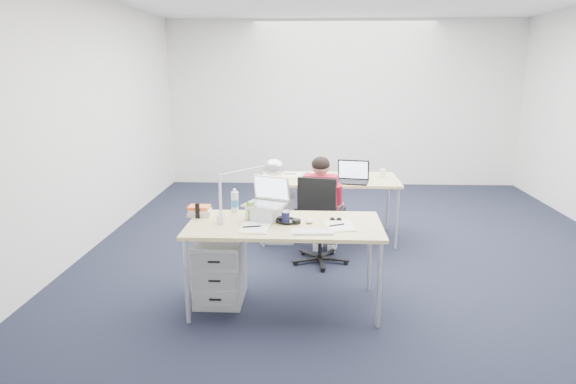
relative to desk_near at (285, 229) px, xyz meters
The scene contains 24 objects.
floor 1.70m from the desk_near, 61.24° to the left, with size 7.00×7.00×0.00m, color black.
room 1.87m from the desk_near, 61.24° to the left, with size 6.02×7.02×2.80m.
desk_near is the anchor object (origin of this frame).
desk_far 1.89m from the desk_near, 76.91° to the left, with size 1.60×0.80×0.73m.
office_chair 1.13m from the desk_near, 72.81° to the left, with size 0.71×0.71×0.94m.
seated_person 1.21m from the desk_near, 73.93° to the left, with size 0.39×0.64×1.11m.
drawer_pedestal_near 0.70m from the desk_near, behind, with size 0.40×0.50×0.55m, color #A9ADAE.
drawer_pedestal_far 1.84m from the desk_near, 95.52° to the left, with size 0.40×0.50×0.55m, color #A9ADAE.
silver_laptop 0.30m from the desk_near, 148.26° to the left, with size 0.33×0.26×0.35m, color silver, non-canonical shape.
wireless_keyboard 0.34m from the desk_near, 45.36° to the right, with size 0.32×0.13×0.02m, color white.
computer_mouse 0.22m from the desk_near, ahead, with size 0.06×0.10×0.03m, color white.
headphones 0.08m from the desk_near, 56.88° to the left, with size 0.24×0.18×0.04m, color black, non-canonical shape.
can_koozie 0.10m from the desk_near, 33.93° to the right, with size 0.07×0.07×0.11m, color #151641.
water_bottle 0.58m from the desk_near, 144.80° to the left, with size 0.07×0.07×0.21m, color silver.
bear_figurine 0.32m from the desk_near, 167.09° to the left, with size 0.09×0.07×0.17m, color #3E7820, non-canonical shape.
book_stack 0.78m from the desk_near, 165.23° to the left, with size 0.19×0.15×0.09m, color silver.
cordless_phone 0.77m from the desk_near, behind, with size 0.04×0.02×0.13m, color black.
papers_left 0.28m from the desk_near, 147.69° to the right, with size 0.22×0.31×0.01m, color #FEFF93.
papers_right 0.45m from the desk_near, ahead, with size 0.20×0.29×0.01m, color #FEFF93.
sunglasses 0.44m from the desk_near, 10.24° to the left, with size 0.10×0.05×0.02m, color black, non-canonical shape.
desk_lamp 0.49m from the desk_near, behind, with size 0.49×0.18×0.56m, color silver, non-canonical shape.
dark_laptop 1.74m from the desk_near, 67.16° to the left, with size 0.36×0.34×0.26m, color black, non-canonical shape.
far_cup 2.17m from the desk_near, 60.76° to the left, with size 0.07×0.07×0.10m, color white.
far_papers 2.00m from the desk_near, 90.56° to the left, with size 0.20×0.29×0.01m, color white.
Camera 1 is at (-0.53, -5.42, 1.97)m, focal length 32.00 mm.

